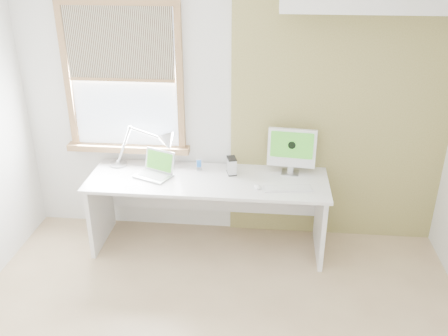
# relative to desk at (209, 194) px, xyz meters

# --- Properties ---
(room) EXTENTS (4.04, 3.54, 2.64)m
(room) POSITION_rel_desk_xyz_m (0.18, -1.44, 0.77)
(room) COLOR tan
(room) RESTS_ON ground
(accent_wall) EXTENTS (2.00, 0.02, 2.60)m
(accent_wall) POSITION_rel_desk_xyz_m (1.18, 0.30, 0.77)
(accent_wall) COLOR olive
(accent_wall) RESTS_ON room
(window) EXTENTS (1.20, 0.14, 1.42)m
(window) POSITION_rel_desk_xyz_m (-0.82, 0.27, 1.01)
(window) COLOR olive
(window) RESTS_ON room
(desk) EXTENTS (2.20, 0.70, 0.73)m
(desk) POSITION_rel_desk_xyz_m (0.00, 0.00, 0.00)
(desk) COLOR white
(desk) RESTS_ON room
(desk_lamp) EXTENTS (0.72, 0.31, 0.40)m
(desk_lamp) POSITION_rel_desk_xyz_m (-0.51, 0.21, 0.40)
(desk_lamp) COLOR #B2B4B6
(desk_lamp) RESTS_ON desk
(laptop) EXTENTS (0.39, 0.36, 0.22)m
(laptop) POSITION_rel_desk_xyz_m (-0.49, -0.03, 0.25)
(laptop) COLOR #B2B4B6
(laptop) RESTS_ON desk
(phone_dock) EXTENTS (0.07, 0.07, 0.12)m
(phone_dock) POSITION_rel_desk_xyz_m (-0.11, 0.12, 0.23)
(phone_dock) COLOR #B2B4B6
(phone_dock) RESTS_ON desk
(external_drive) EXTENTS (0.11, 0.14, 0.16)m
(external_drive) POSITION_rel_desk_xyz_m (0.21, 0.07, 0.28)
(external_drive) COLOR #B2B4B6
(external_drive) RESTS_ON desk
(imac) EXTENTS (0.45, 0.16, 0.43)m
(imac) POSITION_rel_desk_xyz_m (0.76, 0.14, 0.44)
(imac) COLOR #B2B4B6
(imac) RESTS_ON desk
(keyboard) EXTENTS (0.44, 0.18, 0.02)m
(keyboard) POSITION_rel_desk_xyz_m (0.73, -0.20, 0.20)
(keyboard) COLOR white
(keyboard) RESTS_ON desk
(mouse) EXTENTS (0.09, 0.11, 0.03)m
(mouse) POSITION_rel_desk_xyz_m (0.46, -0.21, 0.21)
(mouse) COLOR white
(mouse) RESTS_ON desk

